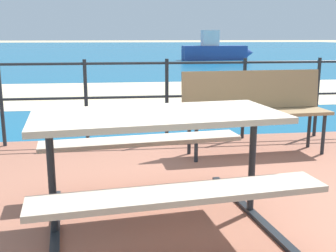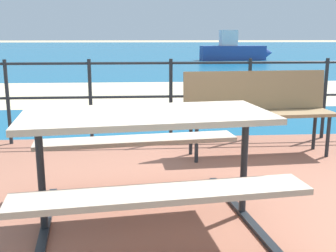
{
  "view_description": "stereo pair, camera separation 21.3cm",
  "coord_description": "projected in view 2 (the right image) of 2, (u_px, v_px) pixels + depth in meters",
  "views": [
    {
      "loc": [
        -0.62,
        -2.52,
        1.36
      ],
      "look_at": [
        -0.11,
        1.48,
        0.46
      ],
      "focal_mm": 43.36,
      "sensor_mm": 36.0,
      "label": 1
    },
    {
      "loc": [
        -0.41,
        -2.54,
        1.36
      ],
      "look_at": [
        -0.11,
        1.48,
        0.46
      ],
      "focal_mm": 43.36,
      "sensor_mm": 36.0,
      "label": 2
    }
  ],
  "objects": [
    {
      "name": "beach_strip",
      "position": [
        154.0,
        93.0,
        9.85
      ],
      "size": [
        54.03,
        4.82,
        0.01
      ],
      "primitive_type": "cube",
      "rotation": [
        0.0,
        0.0,
        -0.01
      ],
      "color": "beige",
      "rests_on": "ground"
    },
    {
      "name": "ground_plane",
      "position": [
        199.0,
        237.0,
        2.8
      ],
      "size": [
        240.0,
        240.0,
        0.0
      ],
      "primitive_type": "plane",
      "color": "tan"
    },
    {
      "name": "patio_paving",
      "position": [
        199.0,
        233.0,
        2.79
      ],
      "size": [
        6.4,
        5.2,
        0.06
      ],
      "primitive_type": "cube",
      "color": "#935B47",
      "rests_on": "ground"
    },
    {
      "name": "railing_fence",
      "position": [
        171.0,
        91.0,
        4.99
      ],
      "size": [
        5.94,
        0.04,
        1.02
      ],
      "color": "#1E2328",
      "rests_on": "patio_paving"
    },
    {
      "name": "sea_water",
      "position": [
        141.0,
        49.0,
        41.73
      ],
      "size": [
        90.0,
        90.0,
        0.01
      ],
      "primitive_type": "cube",
      "color": "#145B84",
      "rests_on": "ground"
    },
    {
      "name": "park_bench",
      "position": [
        257.0,
        104.0,
        4.45
      ],
      "size": [
        1.64,
        0.52,
        0.92
      ],
      "rotation": [
        0.0,
        0.0,
        0.07
      ],
      "color": "#8C704C",
      "rests_on": "patio_paving"
    },
    {
      "name": "picnic_table",
      "position": [
        147.0,
        141.0,
        2.75
      ],
      "size": [
        1.81,
        1.63,
        0.8
      ],
      "rotation": [
        0.0,
        0.0,
        0.12
      ],
      "color": "tan",
      "rests_on": "patio_paving"
    },
    {
      "name": "boat_mid",
      "position": [
        235.0,
        51.0,
        22.78
      ],
      "size": [
        4.15,
        1.07,
        1.65
      ],
      "rotation": [
        0.0,
        0.0,
        0.04
      ],
      "color": "#2D478C",
      "rests_on": "sea_water"
    }
  ]
}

